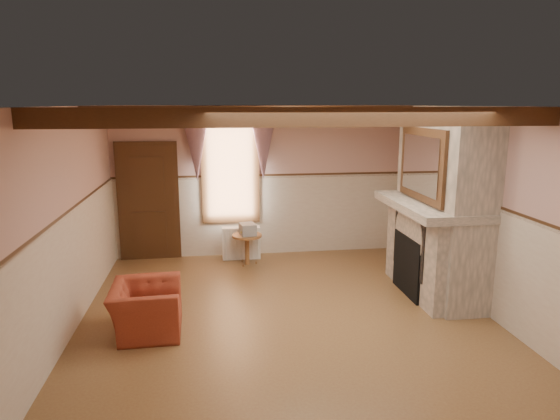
{
  "coord_description": "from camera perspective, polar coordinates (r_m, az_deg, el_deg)",
  "views": [
    {
      "loc": [
        -0.96,
        -6.22,
        2.84
      ],
      "look_at": [
        0.02,
        0.8,
        1.32
      ],
      "focal_mm": 32.0,
      "sensor_mm": 36.0,
      "label": 1
    }
  ],
  "objects": [
    {
      "name": "ceiling_beam_front",
      "position": [
        5.12,
        2.9,
        10.56
      ],
      "size": [
        5.5,
        0.18,
        0.2
      ],
      "primitive_type": "cube",
      "color": "black",
      "rests_on": "ceiling"
    },
    {
      "name": "chair_rail",
      "position": [
        6.44,
        0.78,
        0.12
      ],
      "size": [
        5.5,
        6.0,
        0.08
      ],
      "primitive_type": null,
      "color": "black",
      "rests_on": "wainscot"
    },
    {
      "name": "fireplace",
      "position": [
        7.75,
        18.09,
        0.82
      ],
      "size": [
        0.85,
        2.0,
        2.8
      ],
      "primitive_type": "cube",
      "color": "gray",
      "rests_on": "floor"
    },
    {
      "name": "window_drapes",
      "position": [
        9.13,
        -5.76,
        8.36
      ],
      "size": [
        1.3,
        0.14,
        1.4
      ],
      "primitive_type": "cube",
      "color": "gray",
      "rests_on": "wall_back"
    },
    {
      "name": "bowl",
      "position": [
        7.64,
        17.0,
        1.21
      ],
      "size": [
        0.36,
        0.36,
        0.09
      ],
      "primitive_type": "imported",
      "color": "brown",
      "rests_on": "mantel"
    },
    {
      "name": "radiator",
      "position": [
        9.29,
        -4.45,
        -3.78
      ],
      "size": [
        0.7,
        0.18,
        0.6
      ],
      "primitive_type": "cube",
      "rotation": [
        0.0,
        0.0,
        -0.0
      ],
      "color": "silver",
      "rests_on": "floor"
    },
    {
      "name": "book_stack",
      "position": [
        8.87,
        -3.71,
        -2.2
      ],
      "size": [
        0.31,
        0.36,
        0.2
      ],
      "primitive_type": "cube",
      "rotation": [
        0.0,
        0.0,
        0.17
      ],
      "color": "#B7AD8C",
      "rests_on": "side_table"
    },
    {
      "name": "door",
      "position": [
        9.4,
        -14.79,
        0.75
      ],
      "size": [
        1.1,
        0.1,
        2.1
      ],
      "primitive_type": "cube",
      "color": "black",
      "rests_on": "floor"
    },
    {
      "name": "wall_front",
      "position": [
        3.66,
        8.08,
        -11.15
      ],
      "size": [
        5.5,
        0.02,
        2.8
      ],
      "primitive_type": "cube",
      "color": "tan",
      "rests_on": "floor"
    },
    {
      "name": "armchair",
      "position": [
        6.6,
        -15.04,
        -10.83
      ],
      "size": [
        0.86,
        0.98,
        0.62
      ],
      "primitive_type": "imported",
      "rotation": [
        0.0,
        0.0,
        1.6
      ],
      "color": "maroon",
      "rests_on": "floor"
    },
    {
      "name": "side_table",
      "position": [
        8.97,
        -3.78,
        -4.51
      ],
      "size": [
        0.68,
        0.68,
        0.55
      ],
      "primitive_type": "cylinder",
      "rotation": [
        0.0,
        0.0,
        -0.37
      ],
      "color": "brown",
      "rests_on": "floor"
    },
    {
      "name": "candle_red",
      "position": [
        7.07,
        19.17,
        0.52
      ],
      "size": [
        0.06,
        0.06,
        0.16
      ],
      "primitive_type": "cylinder",
      "color": "#B31C16",
      "rests_on": "mantel"
    },
    {
      "name": "window",
      "position": [
        9.28,
        -5.7,
        4.69
      ],
      "size": [
        1.06,
        0.08,
        2.02
      ],
      "primitive_type": "cube",
      "color": "white",
      "rests_on": "wall_back"
    },
    {
      "name": "wall_left",
      "position": [
        6.63,
        -23.42,
        -1.42
      ],
      "size": [
        0.02,
        6.0,
        2.8
      ],
      "primitive_type": "cube",
      "color": "tan",
      "rests_on": "floor"
    },
    {
      "name": "mantel_clock",
      "position": [
        8.15,
        15.3,
        2.38
      ],
      "size": [
        0.14,
        0.24,
        0.2
      ],
      "primitive_type": "cube",
      "color": "black",
      "rests_on": "mantel"
    },
    {
      "name": "wall_right",
      "position": [
        7.39,
        22.37,
        -0.03
      ],
      "size": [
        0.02,
        6.0,
        2.8
      ],
      "primitive_type": "cube",
      "color": "tan",
      "rests_on": "floor"
    },
    {
      "name": "mantel",
      "position": [
        7.68,
        16.86,
        0.49
      ],
      "size": [
        1.05,
        2.05,
        0.12
      ],
      "primitive_type": "cube",
      "color": "gray",
      "rests_on": "fireplace"
    },
    {
      "name": "oil_lamp",
      "position": [
        7.98,
        15.84,
        2.44
      ],
      "size": [
        0.11,
        0.11,
        0.28
      ],
      "primitive_type": "cylinder",
      "color": "gold",
      "rests_on": "mantel"
    },
    {
      "name": "firebox",
      "position": [
        7.81,
        14.81,
        -6.1
      ],
      "size": [
        0.2,
        0.95,
        0.9
      ],
      "primitive_type": "cube",
      "color": "black",
      "rests_on": "floor"
    },
    {
      "name": "ceiling",
      "position": [
        6.3,
        0.82,
        11.77
      ],
      "size": [
        5.5,
        6.0,
        0.01
      ],
      "primitive_type": "cube",
      "color": "silver",
      "rests_on": "wall_back"
    },
    {
      "name": "jar_yellow",
      "position": [
        7.41,
        17.82,
        0.97
      ],
      "size": [
        0.06,
        0.06,
        0.12
      ],
      "primitive_type": "cylinder",
      "color": "gold",
      "rests_on": "mantel"
    },
    {
      "name": "floor",
      "position": [
        6.91,
        0.75,
        -12.15
      ],
      "size": [
        5.5,
        6.0,
        0.01
      ],
      "primitive_type": "cube",
      "color": "brown",
      "rests_on": "ground"
    },
    {
      "name": "wainscot",
      "position": [
        6.63,
        0.76,
        -6.23
      ],
      "size": [
        5.5,
        6.0,
        1.5
      ],
      "primitive_type": null,
      "color": "beige",
      "rests_on": "floor"
    },
    {
      "name": "wall_back",
      "position": [
        9.38,
        -2.01,
        3.29
      ],
      "size": [
        5.5,
        0.02,
        2.8
      ],
      "primitive_type": "cube",
      "color": "tan",
      "rests_on": "floor"
    },
    {
      "name": "overmantel_mirror",
      "position": [
        7.51,
        15.86,
        5.02
      ],
      "size": [
        0.06,
        1.44,
        1.04
      ],
      "primitive_type": "cube",
      "color": "silver",
      "rests_on": "fireplace"
    },
    {
      "name": "ceiling_beam_back",
      "position": [
        7.49,
        -0.62,
        11.06
      ],
      "size": [
        5.5,
        0.18,
        0.2
      ],
      "primitive_type": "cube",
      "color": "black",
      "rests_on": "ceiling"
    }
  ]
}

